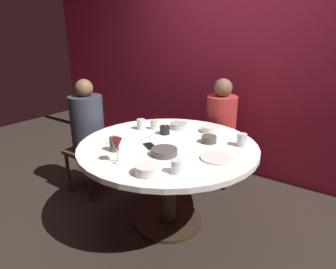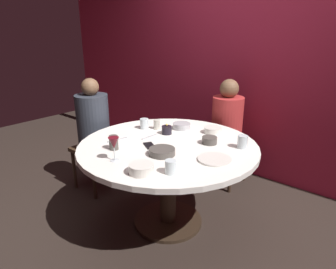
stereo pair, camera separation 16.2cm
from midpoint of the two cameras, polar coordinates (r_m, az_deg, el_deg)
ground_plane at (r=2.75m, az=-1.76°, el=-16.51°), size 8.00×8.00×0.00m
back_wall at (r=3.47m, az=12.61°, el=13.78°), size 6.00×0.10×2.60m
dining_table at (r=2.44m, az=-1.90°, el=-4.86°), size 1.45×1.45×0.75m
seated_diner_left at (r=3.07m, az=-16.78°, el=1.76°), size 0.40×0.40×1.18m
seated_diner_back at (r=3.19m, az=8.79°, el=2.83°), size 0.40×0.40×1.15m
candle_holder at (r=2.61m, az=-2.42°, el=0.86°), size 0.09×0.09×0.09m
wine_glass at (r=2.06m, az=-12.11°, el=-2.08°), size 0.08×0.08×0.18m
dinner_plate at (r=2.13m, az=7.36°, el=-4.53°), size 0.24×0.24×0.01m
cell_phone at (r=2.34m, az=-5.49°, el=-2.25°), size 0.16×0.13×0.01m
bowl_serving_large at (r=2.76m, az=0.36°, el=1.70°), size 0.16×0.16×0.05m
bowl_salad_center at (r=1.90m, az=-6.52°, el=-6.77°), size 0.16×0.16×0.06m
bowl_small_white at (r=2.68m, az=6.43°, el=1.03°), size 0.15×0.15×0.05m
bowl_sauce_side at (r=2.17m, az=-2.87°, el=-3.39°), size 0.19×0.19×0.05m
bowl_rice_portion at (r=2.42m, az=6.03°, el=-0.94°), size 0.12×0.12×0.06m
cup_near_candle at (r=2.38m, az=12.21°, el=-1.05°), size 0.08×0.08×0.10m
cup_by_left_diner at (r=2.74m, az=-4.45°, el=1.89°), size 0.06×0.06×0.09m
cup_by_right_diner at (r=2.28m, az=-12.37°, el=-1.84°), size 0.07×0.07×0.11m
cup_center_front at (r=2.75m, az=-6.90°, el=1.96°), size 0.08×0.08×0.09m
cup_far_edge at (r=1.89m, az=-0.79°, el=-6.29°), size 0.07×0.07×0.09m
fork_near_plate at (r=2.54m, az=-5.69°, el=-0.54°), size 0.02×0.18×0.01m
knife_near_plate at (r=2.49m, az=-11.86°, el=-1.28°), size 0.06×0.18×0.01m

